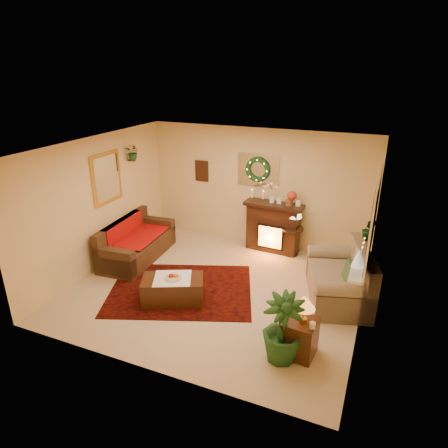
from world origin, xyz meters
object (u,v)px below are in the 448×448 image
at_px(end_table_square, 299,338).
at_px(side_table_round, 292,241).
at_px(coffee_table, 173,290).
at_px(loveseat, 339,276).
at_px(fireplace, 273,227).
at_px(sofa, 137,239).

bearing_deg(end_table_square, side_table_round, 106.04).
height_order(end_table_square, coffee_table, end_table_square).
relative_size(loveseat, end_table_square, 2.93).
bearing_deg(fireplace, side_table_round, -5.00).
distance_m(fireplace, side_table_round, 0.50).
bearing_deg(side_table_round, end_table_square, -73.96).
bearing_deg(sofa, loveseat, -3.45).
distance_m(sofa, side_table_round, 3.26).
height_order(sofa, side_table_round, sofa).
bearing_deg(loveseat, side_table_round, 113.78).
relative_size(end_table_square, coffee_table, 0.53).
xyz_separation_m(fireplace, side_table_round, (0.44, -0.06, -0.23)).
bearing_deg(fireplace, coffee_table, -107.33).
bearing_deg(loveseat, sofa, 163.94).
height_order(loveseat, end_table_square, loveseat).
bearing_deg(sofa, end_table_square, -27.59).
bearing_deg(fireplace, end_table_square, -63.84).
height_order(side_table_round, end_table_square, side_table_round).
xyz_separation_m(sofa, fireplace, (2.50, 1.47, 0.12)).
xyz_separation_m(fireplace, coffee_table, (-0.99, -2.63, -0.34)).
relative_size(loveseat, coffee_table, 1.55).
bearing_deg(coffee_table, side_table_round, 36.29).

